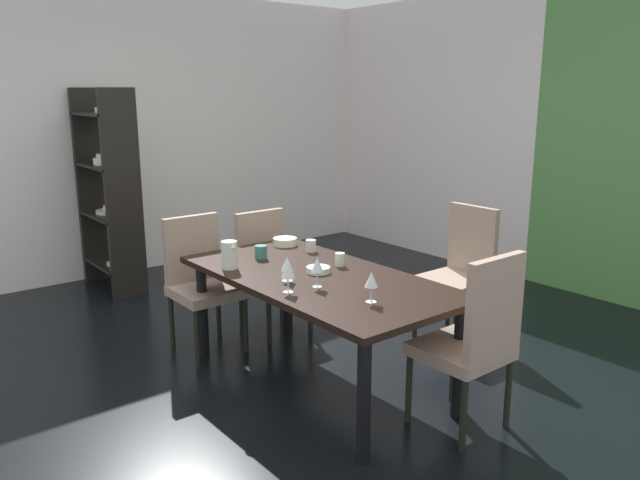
{
  "coord_description": "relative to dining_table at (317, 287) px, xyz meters",
  "views": [
    {
      "loc": [
        3.31,
        -2.16,
        1.82
      ],
      "look_at": [
        0.18,
        0.34,
        0.85
      ],
      "focal_mm": 35.0,
      "sensor_mm": 36.0,
      "label": 1
    }
  ],
  "objects": [
    {
      "name": "wine_glass_near_shelf",
      "position": [
        -0.01,
        -0.22,
        0.18
      ],
      "size": [
        0.07,
        0.07,
        0.15
      ],
      "color": "silver",
      "rests_on": "dining_table"
    },
    {
      "name": "back_panel_interior",
      "position": [
        -1.87,
        3.02,
        0.75
      ],
      "size": [
        2.81,
        0.1,
        2.77
      ],
      "primitive_type": "cube",
      "color": "silver",
      "rests_on": "ground_plane"
    },
    {
      "name": "ground_plane",
      "position": [
        -0.45,
        -0.11,
        -0.65
      ],
      "size": [
        5.66,
        6.36,
        0.02
      ],
      "primitive_type": "cube",
      "color": "black"
    },
    {
      "name": "chair_head_far",
      "position": [
        0.05,
        1.32,
        -0.1
      ],
      "size": [
        0.44,
        0.45,
        0.99
      ],
      "rotation": [
        0.0,
        0.0,
        3.14
      ],
      "color": "gray",
      "rests_on": "ground_plane"
    },
    {
      "name": "serving_bowl_rear",
      "position": [
        -0.74,
        0.28,
        0.11
      ],
      "size": [
        0.17,
        0.17,
        0.05
      ],
      "primitive_type": "cylinder",
      "color": "#EAE8C8",
      "rests_on": "dining_table"
    },
    {
      "name": "chair_left_near",
      "position": [
        -0.96,
        -0.29,
        -0.11
      ],
      "size": [
        0.44,
        0.44,
        0.95
      ],
      "rotation": [
        0.0,
        0.0,
        -1.57
      ],
      "color": "gray",
      "rests_on": "ground_plane"
    },
    {
      "name": "cup_east",
      "position": [
        -0.07,
        0.24,
        0.12
      ],
      "size": [
        0.06,
        0.06,
        0.09
      ],
      "primitive_type": "cylinder",
      "color": "beige",
      "rests_on": "dining_table"
    },
    {
      "name": "pitcher_left",
      "position": [
        -0.46,
        -0.34,
        0.17
      ],
      "size": [
        0.11,
        0.1,
        0.18
      ],
      "color": "silver",
      "rests_on": "dining_table"
    },
    {
      "name": "wine_glass_north",
      "position": [
        0.19,
        -0.15,
        0.21
      ],
      "size": [
        0.07,
        0.07,
        0.18
      ],
      "color": "silver",
      "rests_on": "dining_table"
    },
    {
      "name": "left_interior_panel",
      "position": [
        -3.23,
        -0.11,
        0.75
      ],
      "size": [
        0.1,
        6.36,
        2.77
      ],
      "primitive_type": "cube",
      "color": "silver",
      "rests_on": "ground_plane"
    },
    {
      "name": "dining_table",
      "position": [
        0.0,
        0.0,
        0.0
      ],
      "size": [
        1.84,
        0.92,
        0.72
      ],
      "color": "black",
      "rests_on": "ground_plane"
    },
    {
      "name": "wine_glass_front",
      "position": [
        0.16,
        -0.34,
        0.2
      ],
      "size": [
        0.07,
        0.07,
        0.17
      ],
      "color": "silver",
      "rests_on": "dining_table"
    },
    {
      "name": "wine_glass_south",
      "position": [
        0.57,
        -0.09,
        0.2
      ],
      "size": [
        0.07,
        0.07,
        0.17
      ],
      "color": "silver",
      "rests_on": "dining_table"
    },
    {
      "name": "cup_right",
      "position": [
        -0.47,
        0.32,
        0.12
      ],
      "size": [
        0.07,
        0.07,
        0.08
      ],
      "primitive_type": "cylinder",
      "color": "silver",
      "rests_on": "dining_table"
    },
    {
      "name": "display_shelf",
      "position": [
        -2.74,
        -0.26,
        0.29
      ],
      "size": [
        0.78,
        0.32,
        1.84
      ],
      "color": "black",
      "rests_on": "ground_plane"
    },
    {
      "name": "chair_right_far",
      "position": [
        0.97,
        0.29,
        -0.09
      ],
      "size": [
        0.44,
        0.44,
        1.01
      ],
      "rotation": [
        0.0,
        0.0,
        1.57
      ],
      "color": "gray",
      "rests_on": "ground_plane"
    },
    {
      "name": "cup_west",
      "position": [
        -0.54,
        -0.05,
        0.12
      ],
      "size": [
        0.08,
        0.08,
        0.09
      ],
      "primitive_type": "cylinder",
      "color": "#34756E",
      "rests_on": "dining_table"
    },
    {
      "name": "chair_left_far",
      "position": [
        -0.96,
        0.29,
        -0.12
      ],
      "size": [
        0.44,
        0.44,
        0.92
      ],
      "rotation": [
        0.0,
        0.0,
        -1.57
      ],
      "color": "gray",
      "rests_on": "ground_plane"
    },
    {
      "name": "serving_bowl_near_window",
      "position": [
        -0.04,
        0.04,
        0.1
      ],
      "size": [
        0.15,
        0.15,
        0.04
      ],
      "primitive_type": "cylinder",
      "color": "silver",
      "rests_on": "dining_table"
    }
  ]
}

